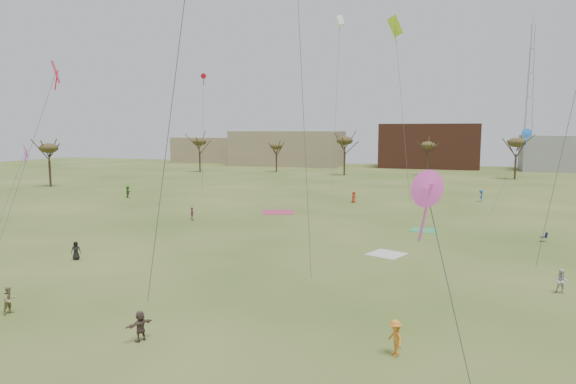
% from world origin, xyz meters
% --- Properties ---
extents(ground, '(260.00, 260.00, 0.00)m').
position_xyz_m(ground, '(0.00, 0.00, 0.00)').
color(ground, '#314E18').
rests_on(ground, ground).
extents(spectator_fore_b, '(0.70, 0.84, 1.57)m').
position_xyz_m(spectator_fore_b, '(-11.23, -3.59, 0.78)').
color(spectator_fore_b, tan).
rests_on(spectator_fore_b, ground).
extents(spectator_fore_c, '(1.00, 1.47, 1.52)m').
position_xyz_m(spectator_fore_c, '(-2.07, -4.39, 0.76)').
color(spectator_fore_c, brown).
rests_on(spectator_fore_c, ground).
extents(flyer_mid_a, '(0.86, 0.83, 1.48)m').
position_xyz_m(flyer_mid_a, '(-16.16, 7.16, 0.74)').
color(flyer_mid_a, black).
rests_on(flyer_mid_a, ground).
extents(flyer_mid_b, '(1.11, 1.24, 1.67)m').
position_xyz_m(flyer_mid_b, '(9.88, -2.00, 0.83)').
color(flyer_mid_b, orange).
rests_on(flyer_mid_b, ground).
extents(spectator_mid_d, '(0.71, 0.95, 1.50)m').
position_xyz_m(spectator_mid_d, '(-16.20, 25.71, 0.75)').
color(spectator_mid_d, '#9F4274').
rests_on(spectator_mid_d, ground).
extents(spectator_mid_e, '(0.86, 0.74, 1.55)m').
position_xyz_m(spectator_mid_e, '(18.79, 10.19, 0.78)').
color(spectator_mid_e, silver).
rests_on(spectator_mid_e, ground).
extents(flyer_far_a, '(1.59, 1.47, 1.77)m').
position_xyz_m(flyer_far_a, '(-35.32, 39.88, 0.89)').
color(flyer_far_a, '#317025').
rests_on(flyer_far_a, ground).
extents(flyer_far_b, '(0.90, 0.94, 1.62)m').
position_xyz_m(flyer_far_b, '(-1.42, 45.49, 0.81)').
color(flyer_far_b, red).
rests_on(flyer_far_b, ground).
extents(flyer_far_c, '(0.71, 1.15, 1.71)m').
position_xyz_m(flyer_far_c, '(15.79, 52.45, 0.85)').
color(flyer_far_c, '#1F4690').
rests_on(flyer_far_c, ground).
extents(blanket_cream, '(3.48, 3.48, 0.03)m').
position_xyz_m(blanket_cream, '(7.03, 16.81, 0.00)').
color(blanket_cream, silver).
rests_on(blanket_cream, ground).
extents(blanket_plum, '(5.07, 5.07, 0.03)m').
position_xyz_m(blanket_plum, '(-8.78, 34.15, 0.00)').
color(blanket_plum, '#AE3556').
rests_on(blanket_plum, ground).
extents(blanket_olive, '(3.01, 3.01, 0.03)m').
position_xyz_m(blanket_olive, '(9.29, 28.21, 0.00)').
color(blanket_olive, '#389A5C').
rests_on(blanket_olive, ground).
extents(camp_chair_right, '(0.63, 0.59, 0.87)m').
position_xyz_m(camp_chair_right, '(20.15, 26.26, 0.26)').
color(camp_chair_right, '#161439').
rests_on(camp_chair_right, ground).
extents(kites_aloft, '(59.82, 62.31, 27.03)m').
position_xyz_m(kites_aloft, '(0.26, 30.03, 21.75)').
color(kites_aloft, red).
rests_on(kites_aloft, ground).
extents(tree_line, '(117.44, 49.32, 8.91)m').
position_xyz_m(tree_line, '(-2.85, 79.12, 7.09)').
color(tree_line, '#3A2B1E').
rests_on(tree_line, ground).
extents(building_tan, '(32.00, 14.00, 10.00)m').
position_xyz_m(building_tan, '(-35.00, 115.00, 5.00)').
color(building_tan, '#937F60').
rests_on(building_tan, ground).
extents(building_brick, '(26.00, 16.00, 12.00)m').
position_xyz_m(building_brick, '(5.00, 120.00, 6.00)').
color(building_brick, brown).
rests_on(building_brick, ground).
extents(building_grey, '(24.00, 12.00, 9.00)m').
position_xyz_m(building_grey, '(40.00, 118.00, 4.50)').
color(building_grey, gray).
rests_on(building_grey, ground).
extents(building_tan_west, '(20.00, 12.00, 8.00)m').
position_xyz_m(building_tan_west, '(-65.00, 122.00, 4.00)').
color(building_tan_west, '#937F60').
rests_on(building_tan_west, ground).
extents(radio_tower, '(1.51, 1.72, 41.00)m').
position_xyz_m(radio_tower, '(30.00, 125.00, 19.21)').
color(radio_tower, '#9EA3A8').
rests_on(radio_tower, ground).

